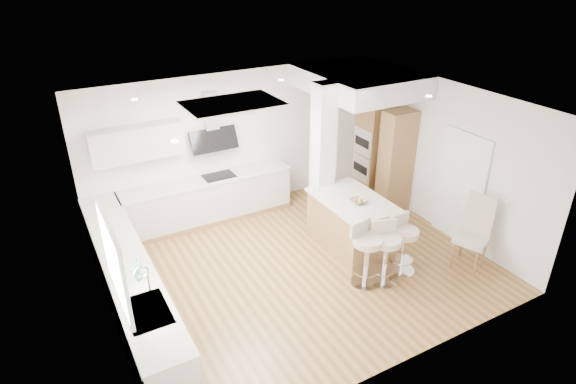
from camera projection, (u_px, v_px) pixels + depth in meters
ground at (298, 266)px, 8.16m from camera, size 6.00×6.00×0.00m
ceiling at (298, 266)px, 8.16m from camera, size 6.00×5.00×0.02m
wall_back at (235, 142)px, 9.48m from camera, size 6.00×0.04×2.80m
wall_left at (99, 243)px, 6.22m from camera, size 0.04×5.00×2.80m
wall_right at (440, 157)px, 8.83m from camera, size 0.04×5.00×2.80m
skylight at (233, 105)px, 7.03m from camera, size 4.10×2.10×0.06m
window_left at (113, 258)px, 5.41m from camera, size 0.06×1.28×1.07m
doorway_right at (460, 189)px, 8.53m from camera, size 0.05×1.00×2.10m
counter_left at (129, 285)px, 6.96m from camera, size 0.63×4.50×1.35m
counter_back at (199, 190)px, 9.18m from camera, size 3.62×0.63×2.50m
pillar at (323, 159)px, 8.72m from camera, size 0.35×0.35×2.80m
soffit at (359, 81)px, 8.99m from camera, size 1.78×2.20×0.40m
oven_column at (382, 155)px, 9.80m from camera, size 0.63×1.21×2.10m
peninsula at (351, 222)px, 8.52m from camera, size 1.03×1.55×1.01m
bar_stool_a at (366, 251)px, 7.48m from camera, size 0.56×0.56×1.08m
bar_stool_b at (385, 250)px, 7.53m from camera, size 0.58×0.58×1.05m
bar_stool_c at (403, 241)px, 7.79m from camera, size 0.47×0.47×1.01m
dining_chair at (475, 229)px, 7.94m from camera, size 0.64×0.64×1.26m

